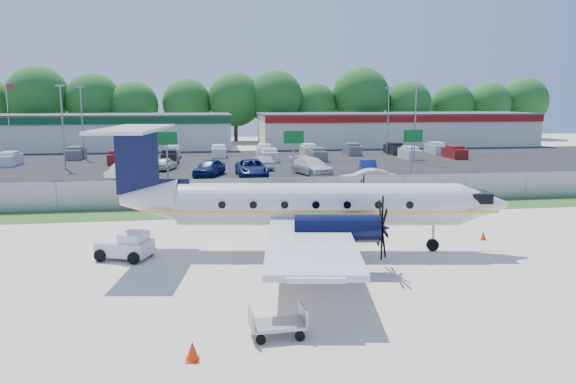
{
  "coord_description": "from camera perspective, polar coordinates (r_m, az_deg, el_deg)",
  "views": [
    {
      "loc": [
        -4.74,
        -26.06,
        7.82
      ],
      "look_at": [
        0.0,
        6.0,
        2.3
      ],
      "focal_mm": 35.0,
      "sensor_mm": 36.0,
      "label": 1
    }
  ],
  "objects": [
    {
      "name": "baggage_cart_far",
      "position": [
        24.99,
        1.68,
        -7.51
      ],
      "size": [
        2.06,
        1.59,
        0.95
      ],
      "color": "gray",
      "rests_on": "ground"
    },
    {
      "name": "cone_nose",
      "position": [
        32.93,
        19.23,
        -4.21
      ],
      "size": [
        0.34,
        0.34,
        0.48
      ],
      "color": "red",
      "rests_on": "ground"
    },
    {
      "name": "parked_car_e",
      "position": [
        57.6,
        8.11,
        1.76
      ],
      "size": [
        2.43,
        4.69,
        1.47
      ],
      "primitive_type": "imported",
      "rotation": [
        0.0,
        0.0,
        -0.2
      ],
      "color": "navy",
      "rests_on": "ground"
    },
    {
      "name": "building_west",
      "position": [
        90.28,
        -20.82,
        5.74
      ],
      "size": [
        46.4,
        12.4,
        5.24
      ],
      "color": "silver",
      "rests_on": "ground"
    },
    {
      "name": "parked_car_g",
      "position": [
        61.39,
        -2.66,
        2.33
      ],
      "size": [
        2.38,
        4.53,
        1.42
      ],
      "primitive_type": "imported",
      "rotation": [
        0.0,
        0.0,
        3.35
      ],
      "color": "silver",
      "rests_on": "ground"
    },
    {
      "name": "parked_car_b",
      "position": [
        56.49,
        -7.99,
        1.61
      ],
      "size": [
        3.77,
        5.35,
        1.69
      ],
      "primitive_type": "imported",
      "rotation": [
        0.0,
        0.0,
        -0.4
      ],
      "color": "navy",
      "rests_on": "ground"
    },
    {
      "name": "light_pole_sw",
      "position": [
        75.67,
        -20.2,
        7.11
      ],
      "size": [
        0.9,
        0.35,
        9.09
      ],
      "color": "gray",
      "rests_on": "ground"
    },
    {
      "name": "flagpole_east",
      "position": [
        85.22,
        -26.52,
        7.19
      ],
      "size": [
        1.06,
        0.12,
        10.0
      ],
      "color": "silver",
      "rests_on": "ground"
    },
    {
      "name": "light_pole_nw",
      "position": [
        65.91,
        -21.95,
        6.72
      ],
      "size": [
        0.9,
        0.35,
        9.09
      ],
      "color": "gray",
      "rests_on": "ground"
    },
    {
      "name": "parking_lot",
      "position": [
        66.69,
        -4.28,
        2.91
      ],
      "size": [
        170.0,
        32.0,
        0.02
      ],
      "primitive_type": "cube",
      "color": "black",
      "rests_on": "ground"
    },
    {
      "name": "parked_car_d",
      "position": [
        57.06,
        2.41,
        1.78
      ],
      "size": [
        4.22,
        6.4,
        1.72
      ],
      "primitive_type": "imported",
      "rotation": [
        0.0,
        0.0,
        0.33
      ],
      "color": "silver",
      "rests_on": "ground"
    },
    {
      "name": "aircraft",
      "position": [
        28.44,
        2.18,
        -1.25
      ],
      "size": [
        20.62,
        20.25,
        6.31
      ],
      "color": "silver",
      "rests_on": "ground"
    },
    {
      "name": "parked_car_f",
      "position": [
        62.02,
        -12.31,
        2.2
      ],
      "size": [
        2.7,
        4.33,
        1.37
      ],
      "primitive_type": "imported",
      "rotation": [
        0.0,
        0.0,
        2.85
      ],
      "color": "beige",
      "rests_on": "ground"
    },
    {
      "name": "cone_starboard_wing",
      "position": [
        35.83,
        6.48,
        -2.54
      ],
      "size": [
        0.43,
        0.43,
        0.61
      ],
      "color": "red",
      "rests_on": "ground"
    },
    {
      "name": "sign_right",
      "position": [
        52.6,
        12.54,
        4.84
      ],
      "size": [
        1.8,
        0.26,
        5.0
      ],
      "color": "gray",
      "rests_on": "ground"
    },
    {
      "name": "parked_car_c",
      "position": [
        55.54,
        -3.7,
        1.55
      ],
      "size": [
        3.07,
        6.23,
        1.7
      ],
      "primitive_type": "imported",
      "rotation": [
        0.0,
        0.0,
        0.04
      ],
      "color": "navy",
      "rests_on": "ground"
    },
    {
      "name": "pushback_tug",
      "position": [
        28.55,
        -16.03,
        -5.28
      ],
      "size": [
        2.88,
        2.54,
        1.34
      ],
      "color": "silver",
      "rests_on": "ground"
    },
    {
      "name": "parked_car_a",
      "position": [
        55.41,
        -16.4,
        1.15
      ],
      "size": [
        3.03,
        5.18,
        1.61
      ],
      "primitive_type": "imported",
      "rotation": [
        0.0,
        0.0,
        -0.29
      ],
      "color": "beige",
      "rests_on": "ground"
    },
    {
      "name": "tree_line",
      "position": [
        100.48,
        -5.7,
        5.15
      ],
      "size": [
        112.0,
        6.0,
        14.0
      ],
      "primitive_type": null,
      "color": "#1C5C1B",
      "rests_on": "ground"
    },
    {
      "name": "building_east",
      "position": [
        93.4,
        10.89,
        6.3
      ],
      "size": [
        44.4,
        12.4,
        5.24
      ],
      "color": "silver",
      "rests_on": "ground"
    },
    {
      "name": "ground",
      "position": [
        27.62,
        1.83,
        -6.78
      ],
      "size": [
        170.0,
        170.0,
        0.0
      ],
      "primitive_type": "plane",
      "color": "beige",
      "rests_on": "ground"
    },
    {
      "name": "baggage_cart_near",
      "position": [
        18.96,
        -1.07,
        -13.21
      ],
      "size": [
        1.9,
        1.21,
        0.96
      ],
      "color": "gray",
      "rests_on": "ground"
    },
    {
      "name": "road_car_west",
      "position": [
        45.17,
        -21.62,
        -0.99
      ],
      "size": [
        5.87,
        3.04,
        1.58
      ],
      "primitive_type": "imported",
      "rotation": [
        0.0,
        0.0,
        1.64
      ],
      "color": "maroon",
      "rests_on": "ground"
    },
    {
      "name": "perimeter_fence",
      "position": [
        40.91,
        -1.64,
        0.07
      ],
      "size": [
        120.0,
        0.06,
        1.99
      ],
      "color": "gray",
      "rests_on": "ground"
    },
    {
      "name": "road_car_mid",
      "position": [
        48.67,
        8.01,
        0.32
      ],
      "size": [
        5.42,
        2.75,
        1.7
      ],
      "primitive_type": "imported",
      "rotation": [
        0.0,
        0.0,
        -1.76
      ],
      "color": "beige",
      "rests_on": "ground"
    },
    {
      "name": "cone_port_wing",
      "position": [
        17.69,
        -9.68,
        -15.66
      ],
      "size": [
        0.43,
        0.43,
        0.62
      ],
      "color": "red",
      "rests_on": "ground"
    },
    {
      "name": "light_pole_se",
      "position": [
        78.13,
        10.15,
        7.61
      ],
      "size": [
        0.9,
        0.35,
        9.09
      ],
      "color": "gray",
      "rests_on": "ground"
    },
    {
      "name": "far_parking_rows",
      "position": [
        71.65,
        -4.57,
        3.36
      ],
      "size": [
        56.0,
        10.0,
        1.6
      ],
      "primitive_type": null,
      "color": "gray",
      "rests_on": "ground"
    },
    {
      "name": "sign_mid",
      "position": [
        49.76,
        0.57,
        4.81
      ],
      "size": [
        1.8,
        0.26,
        5.0
      ],
      "color": "gray",
      "rests_on": "ground"
    },
    {
      "name": "access_road",
      "position": [
        45.98,
        -2.37,
        -0.12
      ],
      "size": [
        170.0,
        8.0,
        0.02
      ],
      "primitive_type": "cube",
      "color": "black",
      "rests_on": "ground"
    },
    {
      "name": "sign_left",
      "position": [
        49.26,
        -12.21,
        4.54
      ],
      "size": [
        1.8,
        0.26,
        5.0
      ],
      "color": "gray",
      "rests_on": "ground"
    },
    {
      "name": "grass_verge",
      "position": [
        39.14,
        -1.28,
        -1.85
      ],
      "size": [
        170.0,
        4.0,
        0.02
      ],
      "primitive_type": "cube",
      "color": "#2D561E",
      "rests_on": "ground"
    },
    {
      "name": "light_pole_ne",
      "position": [
        68.72,
        12.8,
        7.27
      ],
      "size": [
        0.9,
        0.35,
        9.09
      ],
      "color": "gray",
      "rests_on": "ground"
    }
  ]
}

